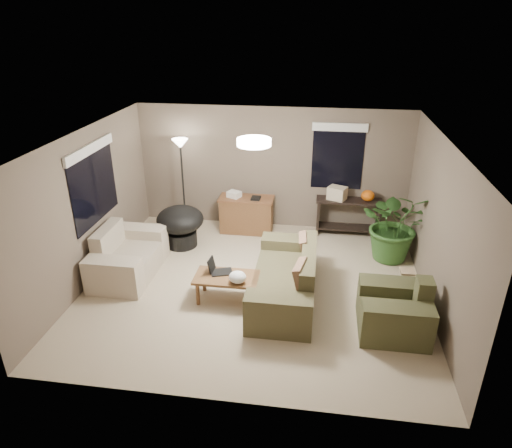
# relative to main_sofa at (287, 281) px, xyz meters

# --- Properties ---
(room_shell) EXTENTS (5.50, 5.50, 5.50)m
(room_shell) POSITION_rel_main_sofa_xyz_m (-0.56, 0.23, 0.96)
(room_shell) COLOR tan
(room_shell) RESTS_ON ground
(main_sofa) EXTENTS (0.95, 2.20, 0.85)m
(main_sofa) POSITION_rel_main_sofa_xyz_m (0.00, 0.00, 0.00)
(main_sofa) COLOR brown
(main_sofa) RESTS_ON ground
(throw_pillows) EXTENTS (0.31, 1.37, 0.47)m
(throw_pillows) POSITION_rel_main_sofa_xyz_m (0.26, 0.00, 0.36)
(throw_pillows) COLOR #8C7251
(throw_pillows) RESTS_ON main_sofa
(loveseat) EXTENTS (0.90, 1.60, 0.85)m
(loveseat) POSITION_rel_main_sofa_xyz_m (-2.80, 0.35, 0.00)
(loveseat) COLOR beige
(loveseat) RESTS_ON ground
(armchair) EXTENTS (0.95, 1.00, 0.85)m
(armchair) POSITION_rel_main_sofa_xyz_m (1.57, -0.61, 0.00)
(armchair) COLOR #434529
(armchair) RESTS_ON ground
(coffee_table) EXTENTS (1.00, 0.55, 0.42)m
(coffee_table) POSITION_rel_main_sofa_xyz_m (-0.93, -0.21, 0.06)
(coffee_table) COLOR brown
(coffee_table) RESTS_ON ground
(laptop) EXTENTS (0.40, 0.32, 0.24)m
(laptop) POSITION_rel_main_sofa_xyz_m (-1.09, -0.11, 0.19)
(laptop) COLOR black
(laptop) RESTS_ON coffee_table
(plastic_bag) EXTENTS (0.30, 0.28, 0.18)m
(plastic_bag) POSITION_rel_main_sofa_xyz_m (-0.73, -0.36, 0.22)
(plastic_bag) COLOR white
(plastic_bag) RESTS_ON coffee_table
(desk) EXTENTS (1.10, 0.50, 0.75)m
(desk) POSITION_rel_main_sofa_xyz_m (-1.02, 2.30, 0.08)
(desk) COLOR brown
(desk) RESTS_ON ground
(desk_papers) EXTENTS (0.70, 0.31, 0.12)m
(desk_papers) POSITION_rel_main_sofa_xyz_m (-1.18, 2.29, 0.51)
(desk_papers) COLOR silver
(desk_papers) RESTS_ON desk
(console_table) EXTENTS (1.30, 0.40, 0.75)m
(console_table) POSITION_rel_main_sofa_xyz_m (1.03, 2.48, 0.14)
(console_table) COLOR black
(console_table) RESTS_ON ground
(pumpkin) EXTENTS (0.30, 0.30, 0.22)m
(pumpkin) POSITION_rel_main_sofa_xyz_m (1.38, 2.48, 0.56)
(pumpkin) COLOR orange
(pumpkin) RESTS_ON console_table
(cardboard_box) EXTENTS (0.42, 0.38, 0.26)m
(cardboard_box) POSITION_rel_main_sofa_xyz_m (0.78, 2.48, 0.58)
(cardboard_box) COLOR beige
(cardboard_box) RESTS_ON console_table
(papasan_chair) EXTENTS (0.92, 0.92, 0.80)m
(papasan_chair) POSITION_rel_main_sofa_xyz_m (-2.18, 1.50, 0.17)
(papasan_chair) COLOR black
(papasan_chair) RESTS_ON ground
(floor_lamp) EXTENTS (0.32, 0.32, 1.91)m
(floor_lamp) POSITION_rel_main_sofa_xyz_m (-2.32, 2.28, 1.30)
(floor_lamp) COLOR black
(floor_lamp) RESTS_ON ground
(ceiling_fixture) EXTENTS (0.50, 0.50, 0.10)m
(ceiling_fixture) POSITION_rel_main_sofa_xyz_m (-0.56, 0.23, 2.15)
(ceiling_fixture) COLOR white
(ceiling_fixture) RESTS_ON room_shell
(houseplant) EXTENTS (1.24, 1.38, 1.08)m
(houseplant) POSITION_rel_main_sofa_xyz_m (1.82, 1.55, 0.24)
(houseplant) COLOR #2D5923
(houseplant) RESTS_ON ground
(cat_scratching_post) EXTENTS (0.32, 0.32, 0.50)m
(cat_scratching_post) POSITION_rel_main_sofa_xyz_m (1.85, 0.24, -0.08)
(cat_scratching_post) COLOR tan
(cat_scratching_post) RESTS_ON ground
(window_left) EXTENTS (0.05, 1.56, 1.33)m
(window_left) POSITION_rel_main_sofa_xyz_m (-3.28, 0.53, 1.49)
(window_left) COLOR black
(window_left) RESTS_ON room_shell
(window_back) EXTENTS (1.06, 0.05, 1.33)m
(window_back) POSITION_rel_main_sofa_xyz_m (0.74, 2.70, 1.49)
(window_back) COLOR black
(window_back) RESTS_ON room_shell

